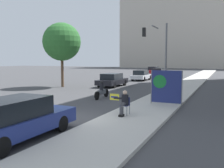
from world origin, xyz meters
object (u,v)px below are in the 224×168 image
motorcycle_on_road (102,91)px  car_on_road_far_lane (153,70)px  traffic_light_pole (158,46)px  parked_car_curbside (16,119)px  car_on_road_nearest (112,80)px  street_tree_near_curb (62,42)px  car_on_road_midblock (141,75)px  protest_banner (166,87)px  car_on_road_distant (158,72)px  seated_protester (124,102)px

motorcycle_on_road → car_on_road_far_lane: bearing=98.6°
traffic_light_pole → parked_car_curbside: (-0.82, -16.64, -3.38)m
traffic_light_pole → car_on_road_far_lane: bearing=106.1°
car_on_road_nearest → street_tree_near_curb: 6.55m
car_on_road_nearest → car_on_road_far_lane: size_ratio=1.02×
car_on_road_midblock → motorcycle_on_road: size_ratio=2.03×
protest_banner → car_on_road_far_lane: size_ratio=0.46×
protest_banner → car_on_road_far_lane: protest_banner is taller
parked_car_curbside → car_on_road_nearest: (-4.29, 17.54, -0.05)m
car_on_road_distant → street_tree_near_curb: bearing=-104.9°
protest_banner → car_on_road_far_lane: 34.93m
traffic_light_pole → motorcycle_on_road: (-2.43, -6.81, -3.59)m
car_on_road_nearest → street_tree_near_curb: (-4.52, -2.60, 3.96)m
protest_banner → motorcycle_on_road: size_ratio=0.97×
traffic_light_pole → car_on_road_nearest: size_ratio=1.32×
car_on_road_distant → traffic_light_pole: bearing=-76.0°
protest_banner → street_tree_near_curb: street_tree_near_curb is taller
car_on_road_distant → street_tree_near_curb: size_ratio=0.66×
traffic_light_pole → parked_car_curbside: 17.00m
car_on_road_nearest → car_on_road_midblock: same height
seated_protester → protest_banner: 3.96m
protest_banner → traffic_light_pole: 9.05m
seated_protester → car_on_road_distant: size_ratio=0.28×
car_on_road_nearest → traffic_light_pole: bearing=-10.1°
parked_car_curbside → protest_banner: bearing=67.9°
seated_protester → car_on_road_nearest: car_on_road_nearest is taller
street_tree_near_curb → car_on_road_distant: bearing=75.1°
car_on_road_far_lane → seated_protester: bearing=-76.9°
car_on_road_nearest → car_on_road_far_lane: car_on_road_far_lane is taller
traffic_light_pole → street_tree_near_curb: 9.79m
car_on_road_midblock → street_tree_near_curb: (-4.88, -11.40, 3.96)m
seated_protester → car_on_road_nearest: (-6.51, 12.81, -0.10)m
seated_protester → motorcycle_on_road: 6.38m
motorcycle_on_road → parked_car_curbside: bearing=-80.7°
street_tree_near_curb → protest_banner: bearing=-27.9°
car_on_road_nearest → motorcycle_on_road: (2.68, -7.71, -0.16)m
parked_car_curbside → car_on_road_nearest: bearing=103.7°
seated_protester → parked_car_curbside: parked_car_curbside is taller
seated_protester → car_on_road_midblock: bearing=94.3°
parked_car_curbside → car_on_road_far_lane: 42.46m
protest_banner → car_on_road_nearest: size_ratio=0.45×
protest_banner → car_on_road_nearest: 11.93m
parked_car_curbside → street_tree_near_curb: bearing=120.5°
protest_banner → car_on_road_distant: 26.94m
car_on_road_distant → motorcycle_on_road: (2.00, -24.63, -0.17)m
seated_protester → parked_car_curbside: size_ratio=0.25×
protest_banner → parked_car_curbside: size_ratio=0.43×
traffic_light_pole → motorcycle_on_road: 8.07m
parked_car_curbside → car_on_road_distant: parked_car_curbside is taller
seated_protester → car_on_road_midblock: (-6.15, 21.62, -0.10)m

